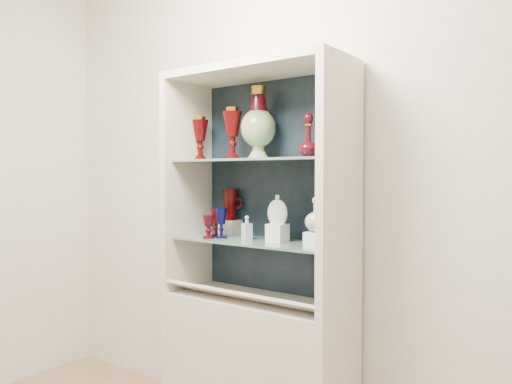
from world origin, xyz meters
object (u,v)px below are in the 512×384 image
Objects in this scene: ruby_goblet_small at (208,227)px; cameo_medallion at (335,211)px; ruby_decanter_a at (308,132)px; ruby_goblet_tall at (216,222)px; ruby_decanter_b at (335,138)px; pedestal_lamp_right at (232,134)px; ruby_pitcher at (230,205)px; pedestal_lamp_left at (200,139)px; enamel_urn at (258,123)px; lidded_bowl at (329,146)px; cobalt_goblet at (221,223)px; clear_square_bottle at (247,228)px; flat_flask at (277,209)px; clear_round_decanter at (316,215)px.

cameo_medallion reaches higher than ruby_goblet_small.
ruby_decanter_a is 0.74m from ruby_goblet_tall.
pedestal_lamp_right is at bearing -175.05° from ruby_decanter_b.
ruby_pitcher is at bearing 176.31° from ruby_decanter_b.
ruby_decanter_b is at bearing 2.09° from pedestal_lamp_left.
enamel_urn is 2.49× the size of ruby_goblet_tall.
lidded_bowl is 0.33m from cameo_medallion.
cameo_medallion reaches higher than ruby_goblet_tall.
pedestal_lamp_left is at bearing 163.11° from ruby_goblet_tall.
cobalt_goblet is 1.27× the size of clear_square_bottle.
ruby_decanter_a is at bearing 157.42° from lidded_bowl.
cameo_medallion is at bearing 2.00° from pedestal_lamp_left.
pedestal_lamp_left is at bearing 160.53° from cobalt_goblet.
clear_round_decanter is at bearing -21.38° from flat_flask.
enamel_urn reaches higher than ruby_decanter_a.
cameo_medallion is (0.46, 0.09, 0.10)m from clear_square_bottle.
pedestal_lamp_left reaches higher than ruby_decanter_b.
pedestal_lamp_left is 0.50m from ruby_goblet_tall.
ruby_goblet_tall is 0.15m from ruby_pitcher.
cobalt_goblet is 1.01× the size of clear_round_decanter.
ruby_decanter_b reaches higher than cameo_medallion.
pedestal_lamp_right is 2.77× the size of lidded_bowl.
cameo_medallion is at bearing 6.51° from ruby_goblet_tall.
pedestal_lamp_right reaches higher than ruby_decanter_b.
pedestal_lamp_right reaches higher than cobalt_goblet.
ruby_pitcher is (-0.06, 0.15, 0.09)m from cobalt_goblet.
cameo_medallion is at bearing 0.80° from flat_flask.
pedestal_lamp_right reaches higher than ruby_goblet_small.
cobalt_goblet is at bearing -179.73° from clear_round_decanter.
ruby_pitcher is at bearing 95.90° from ruby_goblet_small.
ruby_goblet_small is (-0.66, -0.17, -0.45)m from ruby_decanter_b.
ruby_decanter_a is 1.94× the size of clear_square_bottle.
ruby_decanter_a is 0.40m from clear_round_decanter.
enamel_urn is 3.05× the size of clear_square_bottle.
ruby_goblet_small is at bearing -174.52° from clear_round_decanter.
cameo_medallion is at bearing 14.06° from ruby_goblet_small.
enamel_urn is (0.40, 0.01, 0.07)m from pedestal_lamp_left.
pedestal_lamp_right is 1.57× the size of ruby_pitcher.
ruby_decanter_b is 0.46m from flat_flask.
pedestal_lamp_left is 0.52m from cobalt_goblet.
lidded_bowl is 0.81× the size of clear_square_bottle.
ruby_decanter_b is 0.13m from lidded_bowl.
cobalt_goblet is at bearing -25.57° from ruby_goblet_tall.
cobalt_goblet is 0.64m from cameo_medallion.
lidded_bowl is at bearing 3.96° from ruby_goblet_small.
clear_square_bottle is (-0.02, -0.07, -0.55)m from enamel_urn.
ruby_pitcher is at bearing 112.26° from cobalt_goblet.
flat_flask reaches higher than cameo_medallion.
clear_round_decanter is at bearing -34.39° from ruby_pitcher.
ruby_decanter_a is 1.53× the size of cobalt_goblet.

